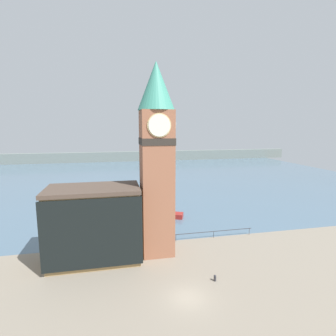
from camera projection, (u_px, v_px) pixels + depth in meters
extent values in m
plane|color=gray|center=(187.00, 298.00, 27.08)|extent=(160.00, 160.00, 0.00)
cube|color=slate|center=(133.00, 174.00, 98.49)|extent=(160.00, 120.00, 0.00)
cube|color=slate|center=(127.00, 156.00, 136.78)|extent=(180.00, 3.00, 5.00)
cube|color=#333338|center=(214.00, 231.00, 41.76)|extent=(13.04, 0.08, 0.08)
cylinder|color=#333338|center=(176.00, 238.00, 40.57)|extent=(0.07, 0.07, 1.05)
cylinder|color=#333338|center=(214.00, 235.00, 41.84)|extent=(0.07, 0.07, 1.05)
cylinder|color=#333338|center=(249.00, 231.00, 43.11)|extent=(0.07, 0.07, 1.05)
cube|color=#935B42|center=(157.00, 184.00, 35.69)|extent=(4.23, 4.23, 19.69)
cube|color=#2D2823|center=(156.00, 141.00, 34.80)|extent=(4.35, 4.35, 0.90)
cylinder|color=tan|center=(159.00, 125.00, 32.38)|extent=(3.01, 0.12, 3.01)
cylinder|color=silver|center=(159.00, 125.00, 32.30)|extent=(2.74, 0.12, 2.74)
cylinder|color=tan|center=(172.00, 126.00, 34.93)|extent=(0.12, 3.01, 3.01)
cylinder|color=silver|center=(173.00, 126.00, 34.94)|extent=(0.12, 2.74, 2.74)
cone|color=teal|center=(156.00, 86.00, 33.71)|extent=(4.87, 4.87, 6.19)
cube|color=#A88451|center=(95.00, 226.00, 34.40)|extent=(11.41, 6.35, 9.38)
cube|color=#4C3D33|center=(93.00, 189.00, 33.65)|extent=(11.81, 6.75, 0.50)
cube|color=black|center=(93.00, 234.00, 31.16)|extent=(11.91, 0.30, 8.63)
cube|color=maroon|center=(167.00, 215.00, 51.48)|extent=(6.64, 4.33, 0.91)
cube|color=navy|center=(161.00, 210.00, 51.56)|extent=(3.13, 2.39, 0.84)
cylinder|color=#2D2D33|center=(215.00, 278.00, 30.05)|extent=(0.28, 0.28, 0.60)
sphere|color=#2D2D33|center=(215.00, 276.00, 30.01)|extent=(0.30, 0.30, 0.30)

